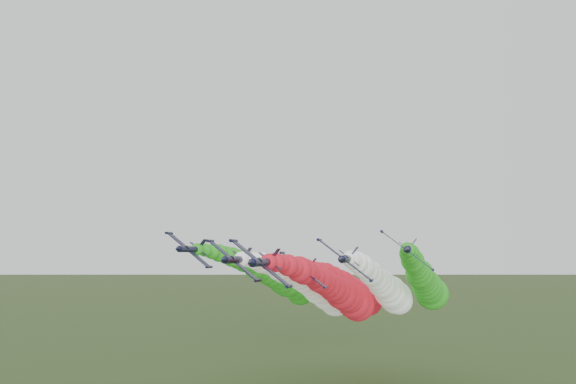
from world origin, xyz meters
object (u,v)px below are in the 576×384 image
jet_outer_right (425,282)px  jet_trail (354,292)px  jet_inner_left (317,289)px  jet_lead (341,293)px  jet_inner_right (387,289)px  jet_outer_left (279,279)px

jet_outer_right → jet_trail: 20.65m
jet_outer_right → jet_trail: (-19.46, 6.12, -3.20)m
jet_inner_left → jet_lead: bearing=-53.8°
jet_outer_right → jet_trail: bearing=162.5°
jet_inner_left → jet_outer_right: size_ratio=1.00×
jet_outer_right → jet_trail: size_ratio=1.01×
jet_inner_right → jet_outer_left: jet_outer_left is taller
jet_inner_left → jet_inner_right: size_ratio=1.01×
jet_trail → jet_outer_right: bearing=-17.5°
jet_lead → jet_outer_right: size_ratio=1.00×
jet_inner_right → jet_trail: (-9.89, 13.42, -1.66)m
jet_inner_left → jet_outer_right: jet_outer_right is taller
jet_lead → jet_trail: 25.50m
jet_inner_right → jet_trail: bearing=126.4°
jet_inner_right → jet_inner_left: bearing=-174.3°
jet_inner_right → jet_trail: size_ratio=1.00×
jet_inner_left → jet_trail: jet_inner_left is taller
jet_outer_left → jet_outer_right: 40.54m
jet_outer_left → jet_outer_right: size_ratio=1.00×
jet_outer_left → jet_inner_right: bearing=-16.4°
jet_inner_left → jet_outer_right: bearing=18.3°
jet_inner_left → jet_outer_left: jet_outer_left is taller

